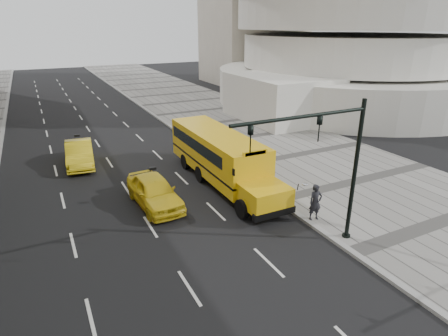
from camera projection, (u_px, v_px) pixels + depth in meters
name	position (u px, v px, depth m)	size (l,w,h in m)	color
ground	(143.00, 185.00, 22.60)	(140.00, 140.00, 0.00)	black
sidewalk_museum	(302.00, 155.00, 27.64)	(12.00, 140.00, 0.15)	gray
curb_museum	(230.00, 168.00, 25.10)	(0.30, 140.00, 0.15)	gray
school_bus	(219.00, 153.00, 22.74)	(2.96, 11.56, 3.19)	#E7B110
taxi_near	(154.00, 191.00, 19.86)	(1.94, 4.81, 1.64)	yellow
taxi_far	(80.00, 154.00, 25.59)	(1.72, 4.93, 1.62)	yellow
pedestrian	(315.00, 202.00, 18.11)	(0.67, 0.44, 1.82)	black
traffic_signal	(331.00, 159.00, 14.91)	(6.18, 0.36, 6.40)	black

